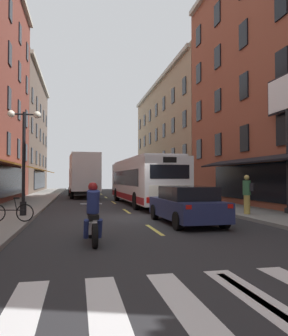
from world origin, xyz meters
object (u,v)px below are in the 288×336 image
(box_truck, at_px, (83,176))
(sedan_mid, at_px, (83,187))
(pedestrian_far, at_px, (166,186))
(sedan_near, at_px, (186,205))
(street_lamp_twin, at_px, (24,157))
(bicycle_near, at_px, (11,212))
(pedestrian_mid, at_px, (169,187))
(billboard_sign, at_px, (287,106))
(pedestrian_near, at_px, (247,193))
(transit_bus, at_px, (143,181))
(motorcycle_rider, at_px, (93,217))

(box_truck, distance_m, sedan_mid, 8.45)
(box_truck, bearing_deg, pedestrian_far, -21.60)
(sedan_near, xyz_separation_m, street_lamp_twin, (-6.49, 3.02, 1.98))
(bicycle_near, relative_size, street_lamp_twin, 0.37)
(bicycle_near, relative_size, pedestrian_mid, 1.07)
(sedan_near, xyz_separation_m, bicycle_near, (-6.59, 0.89, -0.23))
(billboard_sign, bearing_deg, pedestrian_near, 177.19)
(pedestrian_near, xyz_separation_m, street_lamp_twin, (-9.93, 1.47, 1.63))
(pedestrian_near, relative_size, street_lamp_twin, 0.39)
(sedan_mid, xyz_separation_m, bicycle_near, (-3.12, -26.08, -0.24))
(billboard_sign, bearing_deg, box_truck, 117.96)
(bicycle_near, xyz_separation_m, pedestrian_mid, (10.94, 17.11, 0.44))
(pedestrian_mid, bearing_deg, box_truck, -1.69)
(billboard_sign, height_order, transit_bus, billboard_sign)
(transit_bus, height_order, box_truck, box_truck)
(sedan_mid, relative_size, street_lamp_twin, 1.04)
(motorcycle_rider, xyz_separation_m, pedestrian_near, (7.18, 4.65, 0.38))
(motorcycle_rider, relative_size, pedestrian_far, 1.15)
(sedan_near, distance_m, pedestrian_near, 3.79)
(box_truck, bearing_deg, pedestrian_near, -67.50)
(sedan_mid, height_order, pedestrian_far, pedestrian_far)
(pedestrian_near, bearing_deg, bicycle_near, 134.34)
(sedan_mid, bearing_deg, billboard_sign, -70.66)
(sedan_mid, height_order, pedestrian_mid, pedestrian_mid)
(billboard_sign, distance_m, pedestrian_near, 4.57)
(sedan_near, distance_m, pedestrian_far, 16.18)
(pedestrian_far, bearing_deg, bicycle_near, -74.09)
(pedestrian_far, distance_m, street_lamp_twin, 16.31)
(pedestrian_mid, bearing_deg, transit_bus, 66.40)
(pedestrian_mid, height_order, street_lamp_twin, street_lamp_twin)
(transit_bus, relative_size, pedestrian_mid, 7.67)
(box_truck, relative_size, motorcycle_rider, 3.93)
(box_truck, relative_size, sedan_mid, 1.69)
(transit_bus, xyz_separation_m, sedan_near, (-0.17, -9.56, -0.87))
(sedan_near, relative_size, pedestrian_near, 2.53)
(transit_bus, xyz_separation_m, sedan_mid, (-3.64, 17.41, -0.87))
(transit_bus, xyz_separation_m, street_lamp_twin, (-6.66, -6.54, 1.11))
(sedan_near, height_order, pedestrian_near, pedestrian_near)
(pedestrian_far, height_order, street_lamp_twin, street_lamp_twin)
(transit_bus, distance_m, street_lamp_twin, 9.40)
(sedan_near, distance_m, motorcycle_rider, 4.86)
(box_truck, relative_size, street_lamp_twin, 1.76)
(billboard_sign, relative_size, bicycle_near, 3.89)
(motorcycle_rider, bearing_deg, bicycle_near, 125.57)
(box_truck, bearing_deg, sedan_near, -78.98)
(transit_bus, distance_m, motorcycle_rider, 13.29)
(transit_bus, xyz_separation_m, pedestrian_mid, (4.18, 8.44, -0.66))
(transit_bus, relative_size, pedestrian_far, 6.71)
(motorcycle_rider, xyz_separation_m, pedestrian_mid, (8.08, 21.11, 0.23))
(billboard_sign, distance_m, pedestrian_far, 15.04)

